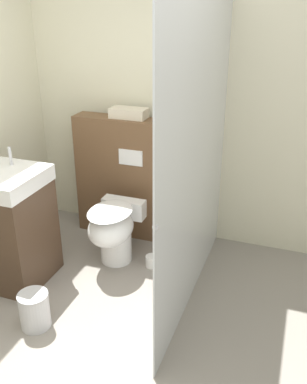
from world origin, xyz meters
name	(u,v)px	position (x,y,z in m)	size (l,w,h in m)	color
ground_plane	(81,367)	(0.00, 0.00, 0.00)	(12.00, 12.00, 0.00)	gray
wall_back	(174,102)	(0.00, 1.85, 1.25)	(8.00, 0.06, 2.50)	beige
partition_panel	(136,179)	(-0.29, 1.65, 0.56)	(1.12, 0.22, 1.12)	brown
shower_glass	(198,164)	(0.45, 0.94, 1.05)	(0.04, 1.74, 2.10)	silver
toilet	(114,229)	(-0.28, 1.13, 0.31)	(0.38, 0.56, 0.52)	white
sink_vanity	(8,226)	(-0.96, 0.66, 0.46)	(0.59, 0.55, 1.05)	#473323
hair_drier	(178,113)	(0.09, 1.67, 1.20)	(0.17, 0.09, 0.12)	#B7B7BC
folded_towel	(129,113)	(-0.35, 1.67, 1.16)	(0.32, 0.16, 0.09)	beige
spare_toilet_roll	(152,261)	(0.04, 1.17, 0.05)	(0.11, 0.11, 0.10)	white
waste_bin	(35,310)	(-0.46, 0.22, 0.13)	(0.21, 0.21, 0.26)	silver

